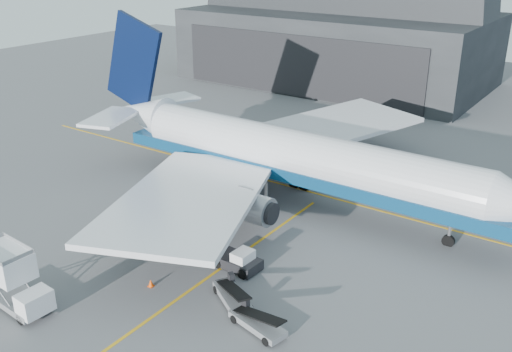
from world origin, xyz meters
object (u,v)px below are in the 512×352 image
Objects in this scene: belt_loader_a at (257,322)px; belt_loader_b at (233,296)px; airliner at (284,154)px; catering_truck at (12,279)px; pushback_tug at (239,261)px.

belt_loader_a is 3.31m from belt_loader_b.
belt_loader_b is (6.34, -16.48, -4.08)m from airliner.
belt_loader_b is (12.08, 8.68, -1.54)m from catering_truck.
catering_truck is at bearing -102.85° from airliner.
belt_loader_b is at bearing -68.96° from airliner.
pushback_tug is 0.81× the size of belt_loader_a.
pushback_tug is (9.73, 12.52, -1.45)m from catering_truck.
belt_loader_a is (5.35, -5.24, -0.10)m from pushback_tug.
airliner is 10.36× the size of belt_loader_a.
belt_loader_b is at bearing 167.57° from belt_loader_a.
airliner reaches higher than belt_loader_b.
airliner reaches higher than catering_truck.
airliner is 18.12m from belt_loader_b.
belt_loader_a is at bearing 6.97° from belt_loader_b.
catering_truck is at bearing -112.18° from belt_loader_b.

